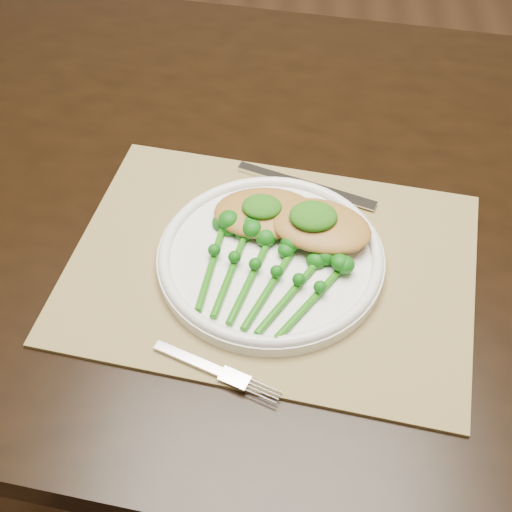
# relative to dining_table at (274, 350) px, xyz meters

# --- Properties ---
(floor) EXTENTS (4.00, 4.00, 0.00)m
(floor) POSITION_rel_dining_table_xyz_m (-0.09, 0.06, -0.38)
(floor) COLOR brown
(floor) RESTS_ON ground
(dining_table) EXTENTS (1.71, 1.12, 0.75)m
(dining_table) POSITION_rel_dining_table_xyz_m (0.00, 0.00, 0.00)
(dining_table) COLOR black
(dining_table) RESTS_ON ground
(placemat) EXTENTS (0.53, 0.42, 0.00)m
(placemat) POSITION_rel_dining_table_xyz_m (-0.00, -0.14, 0.37)
(placemat) COLOR olive
(placemat) RESTS_ON dining_table
(dinner_plate) EXTENTS (0.27, 0.27, 0.02)m
(dinner_plate) POSITION_rel_dining_table_xyz_m (-0.01, -0.13, 0.39)
(dinner_plate) COLOR white
(dinner_plate) RESTS_ON placemat
(knife) EXTENTS (0.18, 0.08, 0.01)m
(knife) POSITION_rel_dining_table_xyz_m (0.02, 0.01, 0.38)
(knife) COLOR silver
(knife) RESTS_ON placemat
(fork) EXTENTS (0.14, 0.07, 0.00)m
(fork) POSITION_rel_dining_table_xyz_m (-0.05, -0.29, 0.38)
(fork) COLOR silver
(fork) RESTS_ON placemat
(chicken_fillet_left) EXTENTS (0.13, 0.09, 0.03)m
(chicken_fillet_left) POSITION_rel_dining_table_xyz_m (-0.01, -0.08, 0.41)
(chicken_fillet_left) COLOR #A97831
(chicken_fillet_left) RESTS_ON dinner_plate
(chicken_fillet_right) EXTENTS (0.14, 0.12, 0.02)m
(chicken_fillet_right) POSITION_rel_dining_table_xyz_m (0.05, -0.10, 0.41)
(chicken_fillet_right) COLOR #A97831
(chicken_fillet_right) RESTS_ON dinner_plate
(pesto_dollop_left) EXTENTS (0.05, 0.04, 0.02)m
(pesto_dollop_left) POSITION_rel_dining_table_xyz_m (-0.02, -0.08, 0.42)
(pesto_dollop_left) COLOR #15480A
(pesto_dollop_left) RESTS_ON chicken_fillet_left
(pesto_dollop_right) EXTENTS (0.06, 0.05, 0.02)m
(pesto_dollop_right) POSITION_rel_dining_table_xyz_m (0.04, -0.10, 0.43)
(pesto_dollop_right) COLOR #15480A
(pesto_dollop_right) RESTS_ON chicken_fillet_right
(broccolini_bundle) EXTENTS (0.19, 0.20, 0.04)m
(broccolini_bundle) POSITION_rel_dining_table_xyz_m (-0.02, -0.18, 0.40)
(broccolini_bundle) COLOR #1B620C
(broccolini_bundle) RESTS_ON dinner_plate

